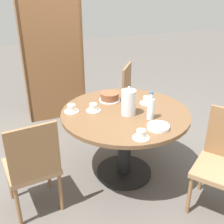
{
  "coord_description": "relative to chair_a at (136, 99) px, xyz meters",
  "views": [
    {
      "loc": [
        -1.02,
        -2.18,
        1.87
      ],
      "look_at": [
        0.0,
        0.34,
        0.56
      ],
      "focal_mm": 45.0,
      "sensor_mm": 36.0,
      "label": 1
    }
  ],
  "objects": [
    {
      "name": "cup_a",
      "position": [
        -0.99,
        -0.59,
        0.28
      ],
      "size": [
        0.14,
        0.14,
        0.07
      ],
      "color": "white",
      "rests_on": "dining_table"
    },
    {
      "name": "dining_table",
      "position": [
        -0.52,
        -0.78,
        0.09
      ],
      "size": [
        1.22,
        1.22,
        0.72
      ],
      "color": "black",
      "rests_on": "ground_plane"
    },
    {
      "name": "cup_d",
      "position": [
        -0.79,
        -0.65,
        0.28
      ],
      "size": [
        0.14,
        0.14,
        0.07
      ],
      "color": "white",
      "rests_on": "dining_table"
    },
    {
      "name": "plate_stack",
      "position": [
        -0.4,
        -1.18,
        0.27
      ],
      "size": [
        0.19,
        0.19,
        0.03
      ],
      "color": "white",
      "rests_on": "dining_table"
    },
    {
      "name": "ground_plane",
      "position": [
        -0.52,
        -0.78,
        -0.47
      ],
      "size": [
        14.0,
        14.0,
        0.0
      ],
      "primitive_type": "plane",
      "color": "#56514C"
    },
    {
      "name": "cake_main",
      "position": [
        -0.56,
        -0.48,
        0.29
      ],
      "size": [
        0.22,
        0.22,
        0.09
      ],
      "color": "silver",
      "rests_on": "dining_table"
    },
    {
      "name": "coffee_pot",
      "position": [
        -0.52,
        -0.84,
        0.38
      ],
      "size": [
        0.13,
        0.13,
        0.28
      ],
      "color": "silver",
      "rests_on": "dining_table"
    },
    {
      "name": "water_bottle",
      "position": [
        -0.37,
        -1.0,
        0.36
      ],
      "size": [
        0.07,
        0.07,
        0.26
      ],
      "color": "silver",
      "rests_on": "dining_table"
    },
    {
      "name": "chair_a",
      "position": [
        0.0,
        0.0,
        0.0
      ],
      "size": [
        0.59,
        0.59,
        0.89
      ],
      "rotation": [
        0.0,
        0.0,
        0.91
      ],
      "color": "olive",
      "rests_on": "ground_plane"
    },
    {
      "name": "chair_b",
      "position": [
        -1.43,
        -0.95,
        0.0
      ],
      "size": [
        0.47,
        0.47,
        0.89
      ],
      "rotation": [
        0.0,
        0.0,
        3.26
      ],
      "color": "olive",
      "rests_on": "ground_plane"
    },
    {
      "name": "bookshelf",
      "position": [
        -0.87,
        0.88,
        0.42
      ],
      "size": [
        0.81,
        0.28,
        1.91
      ],
      "rotation": [
        0.0,
        0.0,
        3.14
      ],
      "color": "brown",
      "rests_on": "ground_plane"
    },
    {
      "name": "cup_b",
      "position": [
        -0.24,
        -0.69,
        0.28
      ],
      "size": [
        0.14,
        0.14,
        0.07
      ],
      "color": "white",
      "rests_on": "dining_table"
    },
    {
      "name": "chair_c",
      "position": [
        0.07,
        -1.5,
        0.0
      ],
      "size": [
        0.59,
        0.59,
        0.89
      ],
      "rotation": [
        0.0,
        0.0,
        5.32
      ],
      "color": "olive",
      "rests_on": "ground_plane"
    },
    {
      "name": "cup_c",
      "position": [
        -0.61,
        -1.27,
        0.28
      ],
      "size": [
        0.14,
        0.14,
        0.07
      ],
      "color": "white",
      "rests_on": "dining_table"
    }
  ]
}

